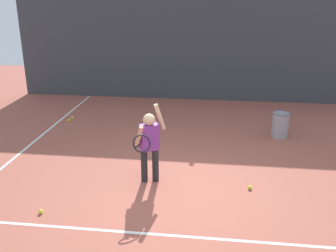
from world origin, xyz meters
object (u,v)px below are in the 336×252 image
Objects in this scene: tennis_ball_0 at (41,212)px; tennis_ball_2 at (250,187)px; ball_hopper at (280,124)px; tennis_player at (149,142)px; tennis_ball_3 at (72,118)px; tennis_ball_1 at (69,120)px.

tennis_ball_2 is (3.08, 1.11, 0.00)m from tennis_ball_0.
tennis_player is at bearing -135.82° from ball_hopper.
ball_hopper is at bearing 71.61° from tennis_ball_2.
tennis_player is at bearing -50.47° from tennis_ball_3.
ball_hopper is at bearing -4.63° from tennis_ball_1.
tennis_ball_2 is 1.00× the size of tennis_ball_3.
ball_hopper reaches higher than tennis_ball_2.
tennis_ball_2 is (1.67, -0.06, -0.69)m from tennis_player.
ball_hopper is at bearing -7.04° from tennis_ball_3.
tennis_ball_0 is at bearing -75.34° from tennis_ball_3.
tennis_ball_1 and tennis_ball_3 have the same top height.
tennis_ball_1 is at bearing -92.70° from tennis_ball_3.
tennis_ball_0 is at bearing -74.47° from tennis_ball_1.
tennis_player is 20.46× the size of tennis_ball_2.
tennis_ball_1 is 0.21m from tennis_ball_3.
tennis_player is 4.01m from tennis_ball_3.
ball_hopper reaches higher than tennis_ball_0.
ball_hopper reaches higher than tennis_ball_1.
tennis_ball_0 is 4.16m from tennis_ball_1.
tennis_player reaches higher than tennis_ball_0.
ball_hopper is 2.64m from tennis_ball_2.
tennis_ball_3 is at bearing 143.39° from tennis_ball_2.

